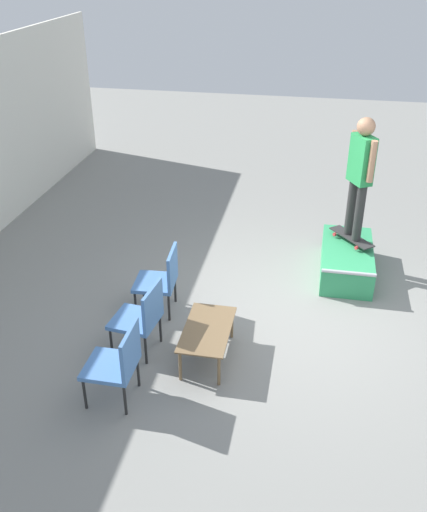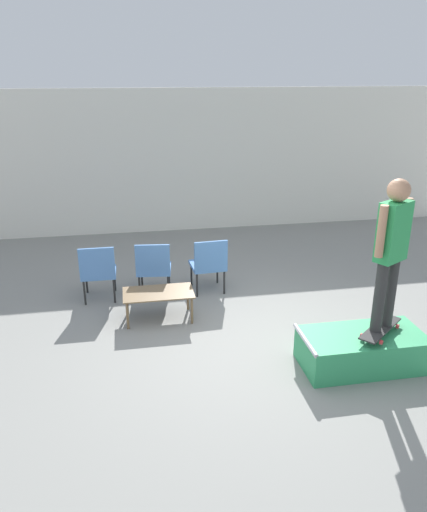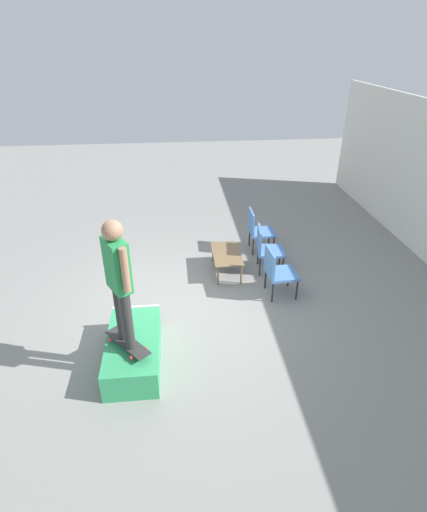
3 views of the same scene
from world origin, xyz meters
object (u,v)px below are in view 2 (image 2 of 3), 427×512
(person_skater, at_px, (392,244))
(patio_chair_left, at_px, (98,270))
(skateboard_on_ramp, at_px, (380,329))
(skate_ramp_box, at_px, (362,350))
(patio_chair_right, at_px, (209,263))
(coffee_table, at_px, (158,295))
(patio_chair_center, at_px, (154,266))

(person_skater, height_order, patio_chair_left, person_skater)
(skateboard_on_ramp, distance_m, person_skater, 1.06)
(skate_ramp_box, relative_size, person_skater, 0.83)
(patio_chair_left, bearing_deg, patio_chair_right, -179.70)
(skateboard_on_ramp, height_order, patio_chair_left, patio_chair_left)
(skate_ramp_box, relative_size, skateboard_on_ramp, 2.02)
(patio_chair_left, bearing_deg, person_skater, 144.12)
(coffee_table, bearing_deg, skate_ramp_box, -35.13)
(person_skater, distance_m, patio_chair_center, 3.65)
(patio_chair_left, relative_size, patio_chair_center, 1.00)
(skateboard_on_ramp, bearing_deg, person_skater, -66.31)
(patio_chair_center, bearing_deg, skateboard_on_ramp, 142.60)
(person_skater, bearing_deg, skateboard_on_ramp, 123.73)
(patio_chair_left, xyz_separation_m, patio_chair_right, (1.70, 0.00, 0.00))
(skateboard_on_ramp, distance_m, patio_chair_center, 3.49)
(skate_ramp_box, xyz_separation_m, person_skater, (0.18, -0.04, 1.35))
(skate_ramp_box, xyz_separation_m, coffee_table, (-2.30, 1.62, 0.16))
(person_skater, bearing_deg, patio_chair_left, 114.12)
(skate_ramp_box, relative_size, patio_chair_right, 1.63)
(coffee_table, bearing_deg, patio_chair_left, 137.59)
(person_skater, distance_m, patio_chair_left, 4.26)
(patio_chair_center, bearing_deg, patio_chair_right, -173.11)
(patio_chair_right, bearing_deg, skateboard_on_ramp, 119.98)
(skateboard_on_ramp, distance_m, patio_chair_left, 4.13)
(person_skater, bearing_deg, patio_chair_right, 94.10)
(skateboard_on_ramp, xyz_separation_m, patio_chair_right, (-1.63, 2.44, 0.00))
(skateboard_on_ramp, bearing_deg, patio_chair_right, 84.05)
(skateboard_on_ramp, xyz_separation_m, patio_chair_center, (-2.50, 2.44, 0.00))
(person_skater, bearing_deg, skate_ramp_box, 137.15)
(skate_ramp_box, distance_m, patio_chair_center, 3.34)
(coffee_table, bearing_deg, skateboard_on_ramp, -33.79)
(skateboard_on_ramp, height_order, coffee_table, skateboard_on_ramp)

